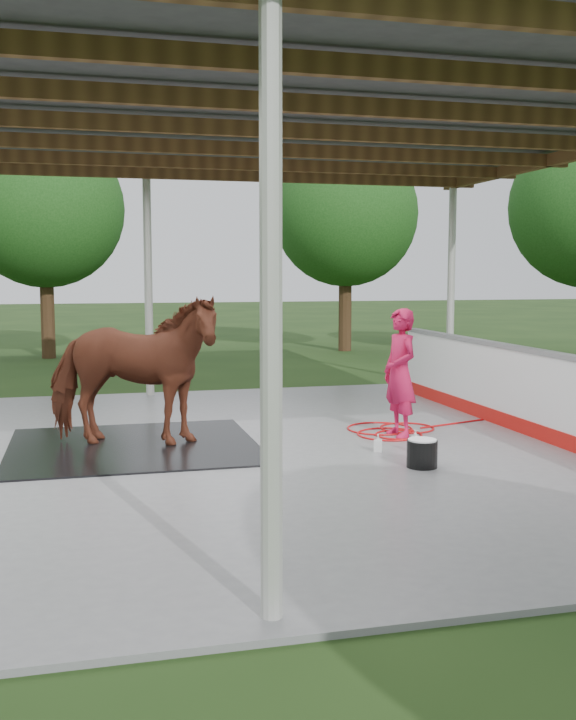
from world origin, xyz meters
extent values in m
plane|color=#1E3814|center=(0.00, 0.00, 0.00)|extent=(100.00, 100.00, 0.00)
cube|color=slate|center=(0.00, 0.00, 0.03)|extent=(12.00, 10.00, 0.05)
cylinder|color=beige|center=(0.00, -4.70, 1.98)|extent=(0.14, 0.14, 3.85)
cylinder|color=beige|center=(0.00, 4.70, 1.98)|extent=(0.14, 0.14, 3.85)
cylinder|color=beige|center=(5.70, 4.70, 1.98)|extent=(0.14, 0.14, 3.85)
cube|color=brown|center=(0.00, -3.00, 3.85)|extent=(12.00, 0.10, 0.18)
cube|color=brown|center=(0.00, -1.50, 3.85)|extent=(12.00, 0.10, 0.18)
cube|color=brown|center=(0.00, 0.00, 3.85)|extent=(12.00, 0.10, 0.18)
cube|color=brown|center=(0.00, 1.50, 3.85)|extent=(12.00, 0.10, 0.18)
cube|color=brown|center=(0.00, 3.00, 3.85)|extent=(12.00, 0.10, 0.18)
cube|color=brown|center=(0.00, 4.50, 3.85)|extent=(12.00, 0.10, 0.18)
cube|color=#38383A|center=(0.00, 0.00, 4.05)|extent=(12.60, 10.60, 0.10)
cube|color=red|center=(4.59, 0.00, 0.15)|extent=(0.14, 8.00, 0.20)
cube|color=white|center=(4.60, 0.00, 0.65)|extent=(0.12, 8.00, 1.00)
cube|color=slate|center=(4.60, 0.00, 1.17)|extent=(0.16, 8.00, 0.06)
cylinder|color=#382314|center=(-2.00, 12.00, 1.10)|extent=(0.36, 0.36, 2.20)
sphere|color=#194714|center=(-2.00, 12.00, 3.80)|extent=(4.00, 4.00, 4.00)
cylinder|color=#382314|center=(6.00, 12.00, 1.10)|extent=(0.36, 0.36, 2.20)
sphere|color=#194714|center=(6.00, 12.00, 3.80)|extent=(4.00, 4.00, 4.00)
cube|color=black|center=(-0.54, 0.50, 0.06)|extent=(3.00, 2.81, 0.02)
imported|color=brown|center=(-0.54, 0.50, 1.00)|extent=(2.38, 1.59, 1.85)
imported|color=#CC1547|center=(2.89, 0.32, 0.89)|extent=(0.48, 0.66, 1.67)
cylinder|color=black|center=(2.48, -1.34, 0.20)|extent=(0.34, 0.34, 0.30)
cylinder|color=white|center=(2.48, -1.34, 0.35)|extent=(0.31, 0.31, 0.03)
imported|color=silver|center=(2.70, -0.64, 0.19)|extent=(0.13, 0.14, 0.27)
imported|color=#338CD8|center=(2.28, -0.51, 0.16)|extent=(0.13, 0.13, 0.21)
torus|color=red|center=(2.79, 0.40, 0.06)|extent=(0.87, 0.87, 0.02)
torus|color=red|center=(3.18, 0.74, 0.06)|extent=(0.75, 0.75, 0.02)
torus|color=red|center=(2.89, 0.33, 0.06)|extent=(0.62, 0.62, 0.02)
torus|color=red|center=(2.80, 0.79, 0.06)|extent=(0.90, 0.90, 0.02)
cylinder|color=red|center=(3.93, 0.87, 0.06)|extent=(1.15, 0.40, 0.02)
camera|label=1|loc=(-1.08, -9.37, 2.18)|focal=40.00mm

